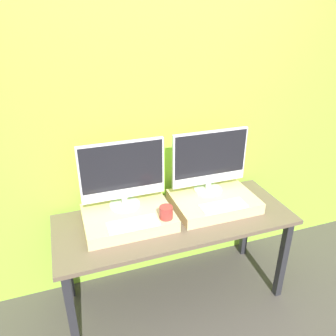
# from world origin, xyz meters

# --- Properties ---
(ground_plane) EXTENTS (12.00, 12.00, 0.00)m
(ground_plane) POSITION_xyz_m (0.00, 0.00, 0.00)
(ground_plane) COLOR #423D38
(wall_back) EXTENTS (8.00, 0.04, 2.60)m
(wall_back) POSITION_xyz_m (0.00, 0.71, 1.30)
(wall_back) COLOR #8CC638
(wall_back) RESTS_ON ground_plane
(workbench) EXTENTS (1.64, 0.64, 0.72)m
(workbench) POSITION_xyz_m (0.00, 0.32, 0.64)
(workbench) COLOR brown
(workbench) RESTS_ON ground_plane
(wooden_riser_left) EXTENTS (0.59, 0.43, 0.08)m
(wooden_riser_left) POSITION_xyz_m (-0.32, 0.37, 0.76)
(wooden_riser_left) COLOR #D6B77F
(wooden_riser_left) RESTS_ON workbench
(monitor_left) EXTENTS (0.57, 0.21, 0.47)m
(monitor_left) POSITION_xyz_m (-0.32, 0.47, 1.04)
(monitor_left) COLOR silver
(monitor_left) RESTS_ON wooden_riser_left
(keyboard_left) EXTENTS (0.32, 0.12, 0.01)m
(keyboard_left) POSITION_xyz_m (-0.32, 0.23, 0.80)
(keyboard_left) COLOR silver
(keyboard_left) RESTS_ON wooden_riser_left
(mug) EXTENTS (0.09, 0.09, 0.08)m
(mug) POSITION_xyz_m (-0.10, 0.23, 0.84)
(mug) COLOR #9E332D
(mug) RESTS_ON wooden_riser_left
(wooden_riser_right) EXTENTS (0.59, 0.43, 0.08)m
(wooden_riser_right) POSITION_xyz_m (0.32, 0.37, 0.76)
(wooden_riser_right) COLOR #D6B77F
(wooden_riser_right) RESTS_ON workbench
(monitor_right) EXTENTS (0.57, 0.21, 0.47)m
(monitor_right) POSITION_xyz_m (0.32, 0.47, 1.04)
(monitor_right) COLOR silver
(monitor_right) RESTS_ON wooden_riser_right
(keyboard_right) EXTENTS (0.32, 0.12, 0.01)m
(keyboard_right) POSITION_xyz_m (0.32, 0.23, 0.80)
(keyboard_right) COLOR silver
(keyboard_right) RESTS_ON wooden_riser_right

